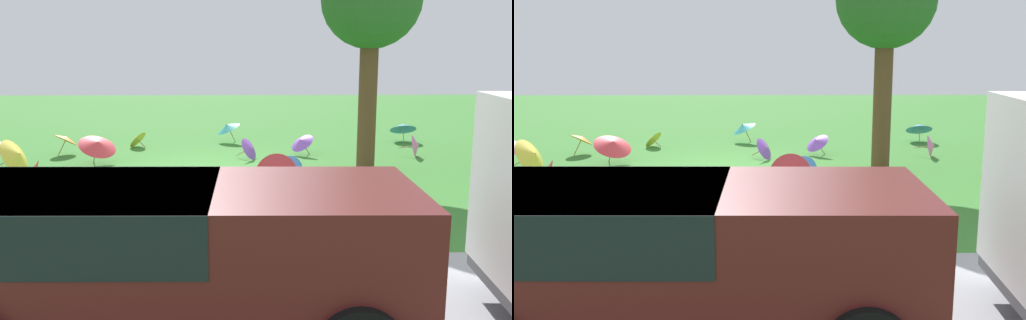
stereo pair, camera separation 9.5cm
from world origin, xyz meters
The scene contains 16 objects.
ground centered at (0.00, 0.00, 0.00)m, with size 40.00×40.00×0.00m, color #387A2D.
van_dark centered at (0.13, 8.20, 0.91)m, with size 4.62×2.17×1.53m.
park_bench centered at (0.70, 4.44, 0.47)m, with size 1.62×0.56×0.90m.
shade_tree centered at (-3.47, 0.27, 3.75)m, with size 2.24×2.24×4.98m.
parasol_purple_0 centered at (-0.82, -1.00, 0.28)m, with size 0.65×0.69×0.56m.
parasol_red_0 centered at (-1.25, 2.72, 0.42)m, with size 0.95×0.84×0.84m.
parasol_yellow_0 centered at (4.39, 0.64, 0.42)m, with size 0.81×0.94×0.84m.
parasol_pink_0 centered at (-5.09, -1.26, 0.29)m, with size 0.62×0.61×0.58m.
parasol_purple_1 centered at (-2.15, -1.52, 0.36)m, with size 0.83×0.84×0.61m.
parasol_red_1 centered at (2.88, -0.51, 0.47)m, with size 1.26×1.25×0.76m.
parasol_blue_0 centered at (-1.61, 1.54, 0.29)m, with size 0.62×0.55×0.57m.
parasol_blue_1 centered at (-5.37, -3.65, 0.44)m, with size 0.80×0.79×0.68m.
parasol_teal_1 centered at (-0.18, -3.60, 0.47)m, with size 0.87×0.87×0.70m.
parasol_orange_0 centered at (4.00, -1.73, 0.43)m, with size 0.89×0.90×0.64m.
parasol_red_4 centered at (3.20, 3.33, 0.44)m, with size 0.92×0.93×0.87m.
parasol_yellow_1 centered at (2.36, -2.80, 0.25)m, with size 0.63×0.70×0.50m.
Camera 1 is at (-0.69, 13.66, 2.86)m, focal length 41.53 mm.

